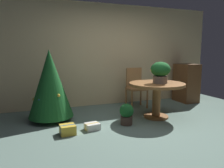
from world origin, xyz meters
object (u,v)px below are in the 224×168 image
at_px(wooden_chair_far, 135,85).
at_px(wooden_cabinet, 186,83).
at_px(holiday_tree, 50,83).
at_px(potted_plant, 127,114).
at_px(flower_vase, 160,71).
at_px(gift_box_cream, 92,126).
at_px(round_dining_table, 157,90).
at_px(gift_box_gold, 68,130).

height_order(wooden_chair_far, wooden_cabinet, wooden_cabinet).
height_order(holiday_tree, potted_plant, holiday_tree).
relative_size(flower_vase, gift_box_cream, 1.60).
relative_size(round_dining_table, gift_box_cream, 4.17).
height_order(flower_vase, wooden_chair_far, flower_vase).
relative_size(gift_box_gold, potted_plant, 0.64).
xyz_separation_m(flower_vase, wooden_chair_far, (-0.03, 1.05, -0.44)).
height_order(gift_box_gold, gift_box_cream, gift_box_gold).
bearing_deg(holiday_tree, potted_plant, -30.79).
distance_m(round_dining_table, potted_plant, 0.88).
bearing_deg(round_dining_table, flower_vase, -66.91).
distance_m(wooden_cabinet, potted_plant, 2.69).
relative_size(flower_vase, wooden_chair_far, 0.45).
xyz_separation_m(holiday_tree, potted_plant, (1.33, -0.79, -0.54)).
bearing_deg(gift_box_gold, holiday_tree, 101.50).
bearing_deg(gift_box_gold, round_dining_table, 8.87).
relative_size(gift_box_cream, potted_plant, 0.68).
height_order(wooden_cabinet, potted_plant, wooden_cabinet).
xyz_separation_m(wooden_chair_far, gift_box_gold, (-1.92, -1.29, -0.47)).
bearing_deg(holiday_tree, flower_vase, -17.28).
bearing_deg(round_dining_table, wooden_chair_far, 90.00).
bearing_deg(potted_plant, wooden_chair_far, 56.59).
bearing_deg(round_dining_table, gift_box_cream, -171.13).
distance_m(round_dining_table, wooden_cabinet, 1.90).
bearing_deg(wooden_cabinet, potted_plant, -152.93).
xyz_separation_m(flower_vase, potted_plant, (-0.81, -0.13, -0.78)).
xyz_separation_m(wooden_chair_far, gift_box_cream, (-1.47, -1.22, -0.50)).
xyz_separation_m(round_dining_table, potted_plant, (-0.78, -0.19, -0.37)).
relative_size(round_dining_table, gift_box_gold, 4.43).
bearing_deg(flower_vase, round_dining_table, 113.09).
height_order(flower_vase, potted_plant, flower_vase).
bearing_deg(holiday_tree, gift_box_gold, -78.50).
bearing_deg(wooden_chair_far, wooden_cabinet, 1.28).
bearing_deg(flower_vase, wooden_cabinet, 34.73).
distance_m(gift_box_cream, wooden_cabinet, 3.35).
xyz_separation_m(round_dining_table, holiday_tree, (-2.11, 0.60, 0.18)).
relative_size(wooden_chair_far, potted_plant, 2.41).
distance_m(round_dining_table, wooden_chair_far, 0.99).
relative_size(holiday_tree, gift_box_cream, 5.18).
bearing_deg(potted_plant, holiday_tree, 149.21).
xyz_separation_m(flower_vase, gift_box_gold, (-1.95, -0.23, -0.91)).
xyz_separation_m(round_dining_table, wooden_chair_far, (0.00, 0.99, -0.03)).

